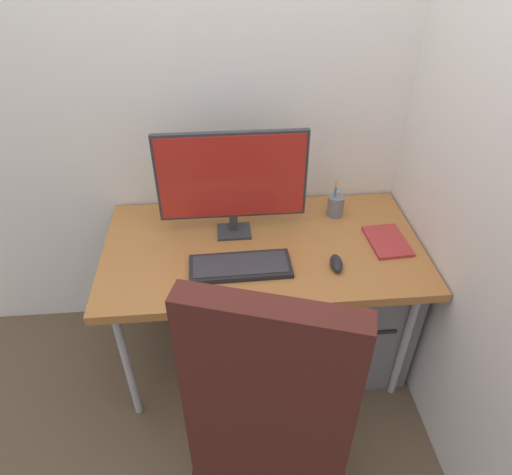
{
  "coord_description": "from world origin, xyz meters",
  "views": [
    {
      "loc": [
        -0.17,
        -1.59,
        1.98
      ],
      "look_at": [
        -0.04,
        -0.08,
        0.83
      ],
      "focal_mm": 32.44,
      "sensor_mm": 36.0,
      "label": 1
    }
  ],
  "objects_px": {
    "filing_cabinet": "(352,308)",
    "pen_holder": "(336,205)",
    "office_chair": "(274,424)",
    "keyboard": "(240,266)",
    "monitor": "(232,179)",
    "mouse": "(336,263)",
    "notebook": "(387,241)"
  },
  "relations": [
    {
      "from": "office_chair",
      "to": "mouse",
      "type": "bearing_deg",
      "value": 62.67
    },
    {
      "from": "office_chair",
      "to": "mouse",
      "type": "relative_size",
      "value": 12.07
    },
    {
      "from": "filing_cabinet",
      "to": "mouse",
      "type": "height_order",
      "value": "mouse"
    },
    {
      "from": "filing_cabinet",
      "to": "notebook",
      "type": "xyz_separation_m",
      "value": [
        0.1,
        -0.02,
        0.43
      ]
    },
    {
      "from": "office_chair",
      "to": "filing_cabinet",
      "type": "height_order",
      "value": "office_chair"
    },
    {
      "from": "mouse",
      "to": "pen_holder",
      "type": "height_order",
      "value": "pen_holder"
    },
    {
      "from": "keyboard",
      "to": "pen_holder",
      "type": "xyz_separation_m",
      "value": [
        0.47,
        0.35,
        0.04
      ]
    },
    {
      "from": "mouse",
      "to": "notebook",
      "type": "relative_size",
      "value": 0.47
    },
    {
      "from": "office_chair",
      "to": "pen_holder",
      "type": "relative_size",
      "value": 7.55
    },
    {
      "from": "filing_cabinet",
      "to": "monitor",
      "type": "xyz_separation_m",
      "value": [
        -0.57,
        0.12,
        0.7
      ]
    },
    {
      "from": "keyboard",
      "to": "pen_holder",
      "type": "height_order",
      "value": "pen_holder"
    },
    {
      "from": "office_chair",
      "to": "pen_holder",
      "type": "distance_m",
      "value": 1.11
    },
    {
      "from": "notebook",
      "to": "office_chair",
      "type": "bearing_deg",
      "value": -130.63
    },
    {
      "from": "keyboard",
      "to": "office_chair",
      "type": "bearing_deg",
      "value": -84.78
    },
    {
      "from": "monitor",
      "to": "pen_holder",
      "type": "bearing_deg",
      "value": 10.8
    },
    {
      "from": "pen_holder",
      "to": "notebook",
      "type": "height_order",
      "value": "pen_holder"
    },
    {
      "from": "monitor",
      "to": "office_chair",
      "type": "bearing_deg",
      "value": -85.37
    },
    {
      "from": "mouse",
      "to": "notebook",
      "type": "height_order",
      "value": "mouse"
    },
    {
      "from": "pen_holder",
      "to": "notebook",
      "type": "relative_size",
      "value": 0.75
    },
    {
      "from": "filing_cabinet",
      "to": "keyboard",
      "type": "bearing_deg",
      "value": -166.1
    },
    {
      "from": "monitor",
      "to": "pen_holder",
      "type": "xyz_separation_m",
      "value": [
        0.49,
        0.09,
        -0.22
      ]
    },
    {
      "from": "monitor",
      "to": "keyboard",
      "type": "relative_size",
      "value": 1.51
    },
    {
      "from": "keyboard",
      "to": "notebook",
      "type": "bearing_deg",
      "value": 10.16
    },
    {
      "from": "mouse",
      "to": "pen_holder",
      "type": "xyz_separation_m",
      "value": [
        0.08,
        0.38,
        0.03
      ]
    },
    {
      "from": "keyboard",
      "to": "pen_holder",
      "type": "distance_m",
      "value": 0.59
    },
    {
      "from": "keyboard",
      "to": "mouse",
      "type": "xyz_separation_m",
      "value": [
        0.39,
        -0.02,
        0.01
      ]
    },
    {
      "from": "filing_cabinet",
      "to": "mouse",
      "type": "relative_size",
      "value": 5.66
    },
    {
      "from": "filing_cabinet",
      "to": "pen_holder",
      "type": "relative_size",
      "value": 3.54
    },
    {
      "from": "monitor",
      "to": "keyboard",
      "type": "distance_m",
      "value": 0.37
    },
    {
      "from": "filing_cabinet",
      "to": "monitor",
      "type": "height_order",
      "value": "monitor"
    },
    {
      "from": "pen_holder",
      "to": "mouse",
      "type": "bearing_deg",
      "value": -101.81
    },
    {
      "from": "filing_cabinet",
      "to": "keyboard",
      "type": "xyz_separation_m",
      "value": [
        -0.56,
        -0.14,
        0.43
      ]
    }
  ]
}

